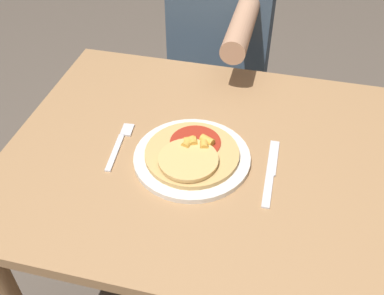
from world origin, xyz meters
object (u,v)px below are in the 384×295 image
Objects in this scene: knife at (270,173)px; fork at (120,143)px; plate at (192,158)px; pizza at (192,154)px; dining_table at (210,187)px; person_diner at (222,35)px.

fork is at bearing 177.31° from knife.
plate is 0.19m from knife.
knife is (0.19, 0.00, -0.02)m from pizza.
pizza is at bearing -135.19° from dining_table.
plate is at bearing -139.16° from dining_table.
person_diner is at bearing 109.62° from knife.
plate reaches higher than knife.
dining_table is 0.14m from plate.
plate is 0.19m from fork.
dining_table is at bearing -81.41° from person_diner.
pizza is 0.19m from knife.
pizza is (-0.04, -0.04, 0.15)m from dining_table.
dining_table is at bearing 165.79° from knife.
person_diner is at bearing 98.59° from dining_table.
knife is at bearing -1.07° from plate.
dining_table is 0.16m from pizza.
knife reaches higher than dining_table.
knife is (0.19, -0.00, -0.00)m from plate.
person_diner reaches higher than knife.
pizza is at bearing -85.06° from person_diner.
dining_table is at bearing 5.02° from fork.
plate is 0.24× the size of person_diner.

